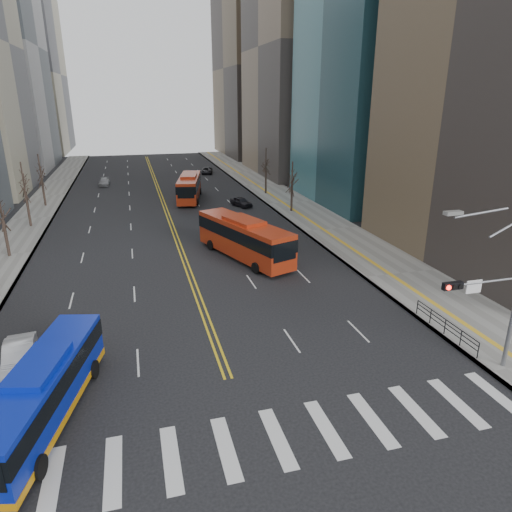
{
  "coord_description": "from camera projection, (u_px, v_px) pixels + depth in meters",
  "views": [
    {
      "loc": [
        -4.14,
        -15.77,
        14.51
      ],
      "look_at": [
        3.23,
        11.13,
        4.71
      ],
      "focal_mm": 32.0,
      "sensor_mm": 36.0,
      "label": 1
    }
  ],
  "objects": [
    {
      "name": "sidewalk_left",
      "position": [
        33.0,
        218.0,
        57.01
      ],
      "size": [
        5.0,
        130.0,
        0.15
      ],
      "primitive_type": "cube",
      "color": "gray",
      "rests_on": "ground"
    },
    {
      "name": "red_bus_near",
      "position": [
        244.0,
        236.0,
        42.58
      ],
      "size": [
        6.83,
        12.49,
        3.86
      ],
      "color": "#AA2C12",
      "rests_on": "ground"
    },
    {
      "name": "signal_mast",
      "position": [
        496.0,
        292.0,
        23.83
      ],
      "size": [
        5.37,
        0.37,
        9.39
      ],
      "color": "gray",
      "rests_on": "ground"
    },
    {
      "name": "car_white",
      "position": [
        20.0,
        357.0,
        25.48
      ],
      "size": [
        2.12,
        4.72,
        1.5
      ],
      "primitive_type": "imported",
      "rotation": [
        0.0,
        0.0,
        0.12
      ],
      "color": "silver",
      "rests_on": "ground"
    },
    {
      "name": "ground",
      "position": [
        252.0,
        443.0,
        20.19
      ],
      "size": [
        220.0,
        220.0,
        0.0
      ],
      "primitive_type": "plane",
      "color": "black"
    },
    {
      "name": "crosswalk",
      "position": [
        252.0,
        443.0,
        20.19
      ],
      "size": [
        26.7,
        4.0,
        0.01
      ],
      "color": "silver",
      "rests_on": "ground"
    },
    {
      "name": "car_dark_mid",
      "position": [
        241.0,
        202.0,
        63.28
      ],
      "size": [
        2.88,
        4.09,
        1.29
      ],
      "primitive_type": "imported",
      "rotation": [
        0.0,
        0.0,
        0.4
      ],
      "color": "black",
      "rests_on": "ground"
    },
    {
      "name": "car_dark_far",
      "position": [
        207.0,
        171.0,
        90.24
      ],
      "size": [
        2.89,
        4.64,
        1.2
      ],
      "primitive_type": "imported",
      "rotation": [
        0.0,
        0.0,
        -0.22
      ],
      "color": "black",
      "rests_on": "ground"
    },
    {
      "name": "street_trees",
      "position": [
        103.0,
        193.0,
        48.23
      ],
      "size": [
        35.2,
        47.2,
        7.6
      ],
      "color": "black",
      "rests_on": "ground"
    },
    {
      "name": "car_silver",
      "position": [
        104.0,
        182.0,
        78.23
      ],
      "size": [
        1.81,
        4.17,
        1.2
      ],
      "primitive_type": "imported",
      "rotation": [
        0.0,
        0.0,
        -0.03
      ],
      "color": "gray",
      "rests_on": "ground"
    },
    {
      "name": "blue_bus",
      "position": [
        43.0,
        391.0,
        21.05
      ],
      "size": [
        4.86,
        11.02,
        3.17
      ],
      "color": "#0B1FA6",
      "rests_on": "ground"
    },
    {
      "name": "centerline",
      "position": [
        161.0,
        196.0,
        70.24
      ],
      "size": [
        0.55,
        100.0,
        0.01
      ],
      "color": "gold",
      "rests_on": "ground"
    },
    {
      "name": "red_bus_far",
      "position": [
        189.0,
        186.0,
        66.95
      ],
      "size": [
        5.11,
        12.1,
        3.72
      ],
      "color": "#AA2C12",
      "rests_on": "ground"
    },
    {
      "name": "sidewalk_right",
      "position": [
        290.0,
        203.0,
        65.48
      ],
      "size": [
        7.0,
        130.0,
        0.15
      ],
      "primitive_type": "cube",
      "color": "gray",
      "rests_on": "ground"
    },
    {
      "name": "pedestrian_railing",
      "position": [
        445.0,
        324.0,
        28.94
      ],
      "size": [
        0.06,
        6.06,
        1.02
      ],
      "color": "black",
      "rests_on": "sidewalk_right"
    },
    {
      "name": "office_towers",
      "position": [
        145.0,
        35.0,
        74.64
      ],
      "size": [
        83.0,
        134.0,
        58.0
      ],
      "color": "gray",
      "rests_on": "ground"
    }
  ]
}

